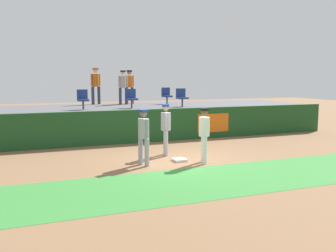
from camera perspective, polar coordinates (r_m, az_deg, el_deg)
ground_plane at (r=11.68m, az=1.85°, el=-5.44°), size 60.00×60.00×0.00m
grass_foreground_strip at (r=9.62m, az=7.50°, el=-8.30°), size 18.00×2.80×0.01m
first_base at (r=11.64m, az=1.81°, el=-5.28°), size 0.40×0.40×0.08m
player_fielder_home at (r=11.29m, az=5.66°, el=-0.85°), size 0.44×0.50×1.70m
player_runner_visitor at (r=12.36m, az=-0.35°, el=0.03°), size 0.43×0.46×1.74m
player_coach_visitor at (r=10.92m, az=-3.82°, el=-1.14°), size 0.41×0.45×1.69m
field_wall at (r=14.99m, az=-3.69°, el=0.02°), size 18.00×0.26×1.34m
bleacher_platform at (r=17.44m, az=-6.32°, el=0.95°), size 18.00×4.80×1.30m
seat_back_right at (r=18.68m, az=-0.23°, el=4.87°), size 0.45×0.44×0.84m
seat_front_left at (r=15.79m, az=-13.12°, el=4.21°), size 0.44×0.44×0.84m
seat_front_center at (r=16.23m, az=-5.75°, el=4.45°), size 0.47×0.44×0.84m
seat_front_right at (r=17.04m, az=2.15°, el=4.63°), size 0.47×0.44×0.84m
spectator_hooded at (r=19.14m, az=-6.02°, el=6.46°), size 0.48×0.35×1.72m
spectator_capped at (r=18.90m, az=-11.19°, el=6.53°), size 0.50×0.41×1.82m
spectator_casual at (r=18.55m, az=-7.00°, el=6.38°), size 0.47×0.34×1.69m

